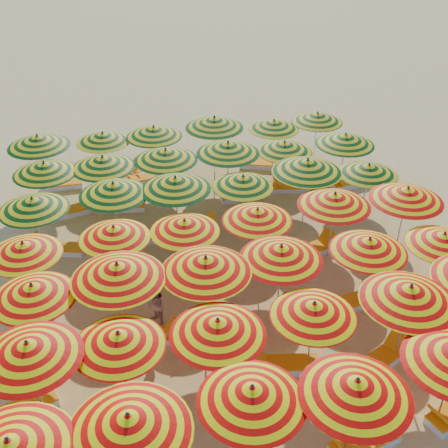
{
  "coord_description": "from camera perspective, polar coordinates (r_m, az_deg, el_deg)",
  "views": [
    {
      "loc": [
        -3.49,
        -14.32,
        11.51
      ],
      "look_at": [
        0.0,
        0.5,
        1.6
      ],
      "focal_mm": 45.0,
      "sensor_mm": 36.0,
      "label": 1
    }
  ],
  "objects": [
    {
      "name": "umbrella_22",
      "position": [
        18.56,
        11.16,
        2.45
      ],
      "size": [
        2.99,
        2.99,
        2.56
      ],
      "color": "silver",
      "rests_on": "ground"
    },
    {
      "name": "umbrella_28",
      "position": [
        20.27,
        8.47,
        5.87
      ],
      "size": [
        3.27,
        3.27,
        2.69
      ],
      "color": "silver",
      "rests_on": "ground"
    },
    {
      "name": "umbrella_16",
      "position": [
        16.79,
        14.51,
        -2.09
      ],
      "size": [
        2.73,
        2.73,
        2.43
      ],
      "color": "silver",
      "rests_on": "ground"
    },
    {
      "name": "lounger_10",
      "position": [
        18.38,
        -17.02,
        -6.85
      ],
      "size": [
        1.75,
        0.62,
        0.69
      ],
      "rotation": [
        0.0,
        0.0,
        3.17
      ],
      "color": "white",
      "rests_on": "ground"
    },
    {
      "name": "lounger_18",
      "position": [
        22.39,
        -15.4,
        1.26
      ],
      "size": [
        1.82,
        0.99,
        0.69
      ],
      "rotation": [
        0.0,
        0.0,
        0.25
      ],
      "color": "white",
      "rests_on": "ground"
    },
    {
      "name": "umbrella_30",
      "position": [
        21.33,
        -17.78,
        5.44
      ],
      "size": [
        2.94,
        2.94,
        2.47
      ],
      "color": "silver",
      "rests_on": "ground"
    },
    {
      "name": "lounger_8",
      "position": [
        17.63,
        12.12,
        -7.97
      ],
      "size": [
        1.8,
        0.83,
        0.69
      ],
      "rotation": [
        0.0,
        0.0,
        3.29
      ],
      "color": "white",
      "rests_on": "ground"
    },
    {
      "name": "lounger_5",
      "position": [
        16.14,
        15.51,
        -13.24
      ],
      "size": [
        1.82,
        1.24,
        0.69
      ],
      "rotation": [
        0.0,
        0.0,
        0.42
      ],
      "color": "white",
      "rests_on": "ground"
    },
    {
      "name": "umbrella_14",
      "position": [
        15.16,
        -1.86,
        -4.16
      ],
      "size": [
        2.82,
        2.82,
        2.67
      ],
      "color": "silver",
      "rests_on": "ground"
    },
    {
      "name": "umbrella_40",
      "position": [
        24.33,
        5.09,
        10.02
      ],
      "size": [
        2.82,
        2.82,
        2.32
      ],
      "color": "silver",
      "rests_on": "ground"
    },
    {
      "name": "lounger_24",
      "position": [
        24.56,
        -10.32,
        4.94
      ],
      "size": [
        1.83,
        1.07,
        0.69
      ],
      "rotation": [
        0.0,
        0.0,
        0.3
      ],
      "color": "white",
      "rests_on": "ground"
    },
    {
      "name": "lounger_4",
      "position": [
        15.58,
        6.23,
        -14.01
      ],
      "size": [
        1.81,
        0.9,
        0.69
      ],
      "rotation": [
        0.0,
        0.0,
        2.95
      ],
      "color": "white",
      "rests_on": "ground"
    },
    {
      "name": "lounger_25",
      "position": [
        24.09,
        -8.16,
        4.57
      ],
      "size": [
        1.81,
        0.92,
        0.69
      ],
      "rotation": [
        0.0,
        0.0,
        3.34
      ],
      "color": "white",
      "rests_on": "ground"
    },
    {
      "name": "lounger_17",
      "position": [
        20.53,
        -3.12,
        -0.59
      ],
      "size": [
        1.79,
        0.77,
        0.69
      ],
      "rotation": [
        0.0,
        0.0,
        0.11
      ],
      "color": "white",
      "rests_on": "ground"
    },
    {
      "name": "umbrella_38",
      "position": [
        23.45,
        -7.14,
        9.3
      ],
      "size": [
        2.84,
        2.84,
        2.45
      ],
      "color": "silver",
      "rests_on": "ground"
    },
    {
      "name": "lounger_7",
      "position": [
        16.43,
        -7.79,
        -11.07
      ],
      "size": [
        1.82,
        1.0,
        0.69
      ],
      "rotation": [
        0.0,
        0.0,
        -0.26
      ],
      "color": "white",
      "rests_on": "ground"
    },
    {
      "name": "umbrella_10",
      "position": [
        14.96,
        18.35,
        -6.75
      ],
      "size": [
        3.24,
        3.24,
        2.66
      ],
      "color": "silver",
      "rests_on": "ground"
    },
    {
      "name": "umbrella_26",
      "position": [
        19.18,
        -4.95,
        4.15
      ],
      "size": [
        3.19,
        3.19,
        2.59
      ],
      "color": "silver",
      "rests_on": "ground"
    },
    {
      "name": "umbrella_36",
      "position": [
        23.33,
        -18.38,
        8.0
      ],
      "size": [
        3.09,
        3.09,
        2.58
      ],
      "color": "silver",
      "rests_on": "ground"
    },
    {
      "name": "umbrella_29",
      "position": [
        21.16,
        14.46,
        5.39
      ],
      "size": [
        2.81,
        2.81,
        2.33
      ],
      "color": "silver",
      "rests_on": "ground"
    },
    {
      "name": "lounger_15",
      "position": [
        20.37,
        -16.43,
        -2.38
      ],
      "size": [
        1.83,
        1.1,
        0.69
      ],
      "rotation": [
        0.0,
        0.0,
        2.82
      ],
      "color": "white",
      "rests_on": "ground"
    },
    {
      "name": "lounger_6",
      "position": [
        17.45,
        21.4,
        -10.4
      ],
      "size": [
        1.76,
        0.67,
        0.69
      ],
      "rotation": [
        0.0,
        0.0,
        -0.05
      ],
      "color": "white",
      "rests_on": "ground"
    },
    {
      "name": "umbrella_12",
      "position": [
        15.47,
        -18.87,
        -6.48
      ],
      "size": [
        2.83,
        2.83,
        2.4
      ],
      "color": "silver",
      "rests_on": "ground"
    },
    {
      "name": "umbrella_15",
      "position": [
        15.85,
        5.81,
        -2.91
      ],
      "size": [
        2.84,
        2.84,
        2.55
      ],
      "color": "silver",
      "rests_on": "ground"
    },
    {
      "name": "umbrella_37",
      "position": [
        23.57,
        -12.2,
        8.6
      ],
      "size": [
        2.26,
        2.26,
        2.32
      ],
      "color": "silver",
      "rests_on": "ground"
    },
    {
      "name": "beachgoer_a",
      "position": [
        20.5,
        2.73,
        1.0
      ],
      "size": [
        0.54,
        0.45,
        1.29
      ],
      "primitive_type": "imported",
      "rotation": [
        0.0,
        0.0,
        0.34
      ],
      "color": "tan",
      "rests_on": "ground"
    },
    {
      "name": "umbrella_24",
      "position": [
        19.21,
        -18.84,
        1.94
      ],
      "size": [
        2.5,
        2.5,
        2.43
      ],
      "color": "silver",
      "rests_on": "ground"
    },
    {
      "name": "umbrella_1",
      "position": [
        11.65,
        -9.67,
        -19.35
      ],
      "size": [
        2.88,
        2.88,
        2.69
      ],
      "color": "silver",
      "rests_on": "ground"
    },
    {
      "name": "lounger_20",
      "position": [
        22.61,
        1.68,
        2.88
      ],
      "size": [
        1.75,
        0.65,
        0.69
      ],
      "rotation": [
        0.0,
        0.0,
        3.18
      ],
      "color": "white",
      "rests_on": "ground"
    },
    {
      "name": "umbrella_17",
      "position": [
        17.87,
        21.4,
        -1.44
      ],
      "size": [
        2.79,
        2.79,
        2.34
      ],
      "color": "silver",
      "rests_on": "ground"
    },
    {
      "name": "lounger_1",
      "position": [
        14.33,
        13.94,
        -20.79
      ],
      "size": [
        1.82,
        0.94,
        0.69
      ],
      "rotation": [
        0.0,
        0.0,
        3.36
      ],
      "color": "white",
      "rests_on": "ground"
    },
    {
      "name": "lounger_14",
      "position": [
        19.69,
        8.91,
        -2.64
      ],
      "size": [
        1.83,
        1.1,
        0.69
      ],
      "rotation": [
        0.0,
        0.0,
        0.33
      ],
      "color": "white",
      "rests_on": "ground"
    },
    {
      "name": "umbrella_33",
      "position": [
        21.58,
        0.41,
        7.73
      ],
      "size": [
        3.01,
        3.01,
        2.59
      ],
      "color": "silver",
      "rests_on": "ground"
    },
    {
      "name": "umbrella_23",
      "position": [
        19.38,
        18.1,
        2.9
      ],
      "size": [
        3.17,
        3.17,
        2.61
      ],
      "color": "silver",
      "rests_on": "ground"
    },
    {
      "name": "umbrella_32",
      "position": [
        21.26,
        -5.94,
        7.0
      ],
      "size": [
        2.44,
        2.44,
        2.54
      ],
      "color": "silver",
      "rests_on": "ground"
    },
    {
      "name": "umbrella_18",
      "position": [
        17.25,
        -19.69,
        -2.38
      ],
      "size": [
        2.77,
        2.77,
        2.34
      ],
      "color": "silver",
      "rests_on": "ground"
    },
    {
      "name": "lounger_16",
      "position": [
        20.33,
        -8.86,
        -1.36
      ],
      "size": [
        1.8,
        0.82,
        0.69
      ],
      "rotation": [
        0.0,
        0.0,
        -0.14
      ],
      "color": "white",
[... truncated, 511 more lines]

